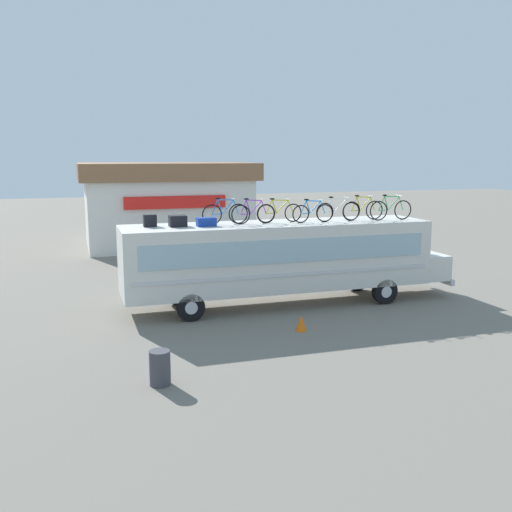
# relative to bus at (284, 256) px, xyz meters

# --- Properties ---
(ground_plane) EXTENTS (120.00, 120.00, 0.00)m
(ground_plane) POSITION_rel_bus_xyz_m (-0.22, 0.00, -1.83)
(ground_plane) COLOR slate
(bus) EXTENTS (12.63, 2.58, 3.08)m
(bus) POSITION_rel_bus_xyz_m (0.00, 0.00, 0.00)
(bus) COLOR silver
(bus) RESTS_ON ground
(luggage_bag_1) EXTENTS (0.44, 0.35, 0.42)m
(luggage_bag_1) POSITION_rel_bus_xyz_m (-4.83, 0.34, 1.46)
(luggage_bag_1) COLOR black
(luggage_bag_1) RESTS_ON bus
(luggage_bag_2) EXTENTS (0.59, 0.50, 0.39)m
(luggage_bag_2) POSITION_rel_bus_xyz_m (-3.91, 0.09, 1.44)
(luggage_bag_2) COLOR black
(luggage_bag_2) RESTS_ON bus
(luggage_bag_3) EXTENTS (0.66, 0.41, 0.30)m
(luggage_bag_3) POSITION_rel_bus_xyz_m (-2.95, -0.14, 1.39)
(luggage_bag_3) COLOR #193899
(luggage_bag_3) RESTS_ON bus
(rooftop_bicycle_1) EXTENTS (1.70, 0.44, 0.96)m
(rooftop_bicycle_1) POSITION_rel_bus_xyz_m (-2.17, 0.21, 1.64)
(rooftop_bicycle_1) COLOR black
(rooftop_bicycle_1) RESTS_ON bus
(rooftop_bicycle_2) EXTENTS (1.66, 0.44, 0.94)m
(rooftop_bicycle_2) POSITION_rel_bus_xyz_m (-1.17, 0.02, 1.63)
(rooftop_bicycle_2) COLOR black
(rooftop_bicycle_2) RESTS_ON bus
(rooftop_bicycle_3) EXTENTS (1.74, 0.44, 0.90)m
(rooftop_bicycle_3) POSITION_rel_bus_xyz_m (-0.11, 0.18, 1.62)
(rooftop_bicycle_3) COLOR black
(rooftop_bicycle_3) RESTS_ON bus
(rooftop_bicycle_4) EXTENTS (1.62, 0.44, 0.88)m
(rooftop_bicycle_4) POSITION_rel_bus_xyz_m (1.03, -0.25, 1.61)
(rooftop_bicycle_4) COLOR black
(rooftop_bicycle_4) RESTS_ON bus
(rooftop_bicycle_5) EXTENTS (1.79, 0.44, 0.94)m
(rooftop_bicycle_5) POSITION_rel_bus_xyz_m (2.08, -0.19, 1.63)
(rooftop_bicycle_5) COLOR black
(rooftop_bicycle_5) RESTS_ON bus
(rooftop_bicycle_6) EXTENTS (1.70, 0.44, 0.96)m
(rooftop_bicycle_6) POSITION_rel_bus_xyz_m (3.19, -0.08, 1.64)
(rooftop_bicycle_6) COLOR black
(rooftop_bicycle_6) RESTS_ON bus
(rooftop_bicycle_7) EXTENTS (1.79, 0.44, 0.98)m
(rooftop_bicycle_7) POSITION_rel_bus_xyz_m (4.20, -0.41, 1.65)
(rooftop_bicycle_7) COLOR black
(rooftop_bicycle_7) RESTS_ON bus
(roadside_building) EXTENTS (10.34, 6.78, 5.06)m
(roadside_building) POSITION_rel_bus_xyz_m (-1.79, 15.68, 0.77)
(roadside_building) COLOR silver
(roadside_building) RESTS_ON ground
(trash_bin) EXTENTS (0.51, 0.51, 0.86)m
(trash_bin) POSITION_rel_bus_xyz_m (-5.56, -6.26, -1.40)
(trash_bin) COLOR #3F3F47
(trash_bin) RESTS_ON ground
(traffic_cone) EXTENTS (0.35, 0.35, 0.51)m
(traffic_cone) POSITION_rel_bus_xyz_m (-0.63, -3.29, -1.58)
(traffic_cone) COLOR orange
(traffic_cone) RESTS_ON ground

